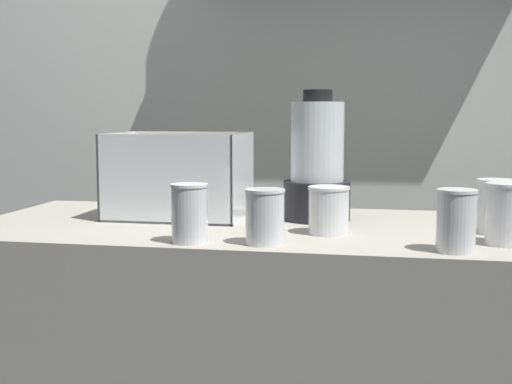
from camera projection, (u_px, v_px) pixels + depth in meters
The scene contains 9 objects.
back_wall_unit at pixel (300, 85), 2.37m from camera, with size 2.60×0.24×2.50m.
carrot_display_bin at pixel (179, 189), 1.79m from camera, with size 0.35×0.26×0.22m.
blender_pitcher at pixel (317, 167), 1.73m from camera, with size 0.17×0.17×0.33m.
juice_cup_orange_far_left at pixel (190, 216), 1.43m from camera, with size 0.08×0.08×0.13m.
juice_cup_mango_left at pixel (265, 221), 1.41m from camera, with size 0.08×0.08×0.12m.
juice_cup_beet_middle at pixel (329, 213), 1.53m from camera, with size 0.09×0.09×0.11m.
juice_cup_pomegranate_right at pixel (456, 225), 1.33m from camera, with size 0.08×0.08×0.12m.
juice_cup_beet_far_right at pixel (496, 211), 1.54m from camera, with size 0.09×0.09×0.12m.
juice_cup_orange_rightmost at pixel (507, 218), 1.41m from camera, with size 0.09×0.09×0.13m.
Camera 1 is at (0.32, -1.62, 1.18)m, focal length 47.68 mm.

